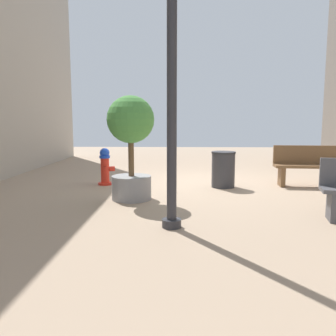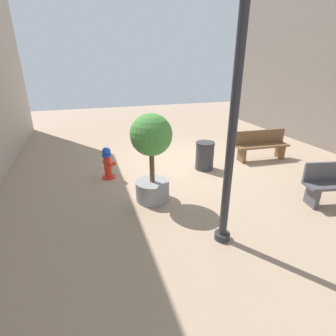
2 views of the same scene
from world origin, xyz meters
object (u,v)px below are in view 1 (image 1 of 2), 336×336
at_px(planter_tree, 131,138).
at_px(street_lamp, 172,46).
at_px(fire_hydrant, 105,166).
at_px(bench_near, 312,165).
at_px(trash_bin, 223,169).

distance_m(planter_tree, street_lamp, 2.38).
distance_m(fire_hydrant, street_lamp, 4.28).
xyz_separation_m(planter_tree, street_lamp, (-0.83, 1.79, 1.34)).
bearing_deg(street_lamp, planter_tree, -65.25).
relative_size(bench_near, planter_tree, 0.89).
distance_m(bench_near, trash_bin, 2.11).
relative_size(planter_tree, trash_bin, 2.43).
distance_m(bench_near, street_lamp, 5.05).
bearing_deg(trash_bin, planter_tree, 34.28).
bearing_deg(bench_near, trash_bin, 5.30).
height_order(bench_near, trash_bin, bench_near).
distance_m(fire_hydrant, planter_tree, 1.92).
relative_size(fire_hydrant, bench_near, 0.50).
bearing_deg(bench_near, street_lamp, 45.80).
height_order(bench_near, planter_tree, planter_tree).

